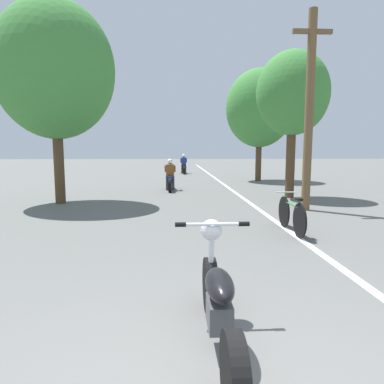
{
  "coord_description": "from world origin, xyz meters",
  "views": [
    {
      "loc": [
        -0.33,
        -1.78,
        1.75
      ],
      "look_at": [
        0.01,
        5.0,
        0.9
      ],
      "focal_mm": 32.0,
      "sensor_mm": 36.0,
      "label": 1
    }
  ],
  "objects_px": {
    "motorcycle_rider_lead": "(170,178)",
    "motorcycle_foreground": "(218,301)",
    "roadside_tree_left": "(54,70)",
    "bicycle_parked": "(291,215)",
    "utility_pole": "(309,109)",
    "motorcycle_rider_far": "(184,166)",
    "roadside_tree_right_far": "(260,108)",
    "roadside_tree_right_near": "(293,94)"
  },
  "relations": [
    {
      "from": "utility_pole",
      "to": "roadside_tree_left",
      "type": "relative_size",
      "value": 0.87
    },
    {
      "from": "roadside_tree_left",
      "to": "motorcycle_rider_lead",
      "type": "height_order",
      "value": "roadside_tree_left"
    },
    {
      "from": "motorcycle_rider_lead",
      "to": "roadside_tree_right_far",
      "type": "bearing_deg",
      "value": 40.63
    },
    {
      "from": "motorcycle_foreground",
      "to": "utility_pole",
      "type": "bearing_deg",
      "value": 63.26
    },
    {
      "from": "roadside_tree_right_far",
      "to": "roadside_tree_right_near",
      "type": "bearing_deg",
      "value": -94.09
    },
    {
      "from": "roadside_tree_right_near",
      "to": "motorcycle_rider_lead",
      "type": "height_order",
      "value": "roadside_tree_right_near"
    },
    {
      "from": "utility_pole",
      "to": "motorcycle_rider_lead",
      "type": "bearing_deg",
      "value": 128.35
    },
    {
      "from": "bicycle_parked",
      "to": "roadside_tree_right_far",
      "type": "bearing_deg",
      "value": 79.54
    },
    {
      "from": "motorcycle_rider_lead",
      "to": "bicycle_parked",
      "type": "distance_m",
      "value": 8.1
    },
    {
      "from": "utility_pole",
      "to": "roadside_tree_right_far",
      "type": "bearing_deg",
      "value": 84.65
    },
    {
      "from": "roadside_tree_right_far",
      "to": "motorcycle_rider_far",
      "type": "xyz_separation_m",
      "value": [
        -3.99,
        5.91,
        -3.42
      ]
    },
    {
      "from": "motorcycle_rider_lead",
      "to": "motorcycle_rider_far",
      "type": "distance_m",
      "value": 10.1
    },
    {
      "from": "utility_pole",
      "to": "motorcycle_rider_far",
      "type": "bearing_deg",
      "value": 101.71
    },
    {
      "from": "utility_pole",
      "to": "motorcycle_rider_lead",
      "type": "relative_size",
      "value": 2.62
    },
    {
      "from": "roadside_tree_right_near",
      "to": "motorcycle_foreground",
      "type": "height_order",
      "value": "roadside_tree_right_near"
    },
    {
      "from": "utility_pole",
      "to": "roadside_tree_left",
      "type": "bearing_deg",
      "value": 167.83
    },
    {
      "from": "roadside_tree_left",
      "to": "motorcycle_rider_far",
      "type": "xyz_separation_m",
      "value": [
        4.38,
        13.48,
        -3.66
      ]
    },
    {
      "from": "utility_pole",
      "to": "motorcycle_foreground",
      "type": "distance_m",
      "value": 7.95
    },
    {
      "from": "motorcycle_rider_lead",
      "to": "motorcycle_rider_far",
      "type": "xyz_separation_m",
      "value": [
        0.85,
        10.07,
        0.02
      ]
    },
    {
      "from": "motorcycle_rider_lead",
      "to": "roadside_tree_right_near",
      "type": "bearing_deg",
      "value": -29.69
    },
    {
      "from": "utility_pole",
      "to": "bicycle_parked",
      "type": "distance_m",
      "value": 3.84
    },
    {
      "from": "roadside_tree_right_far",
      "to": "motorcycle_foreground",
      "type": "distance_m",
      "value": 16.88
    },
    {
      "from": "roadside_tree_left",
      "to": "utility_pole",
      "type": "bearing_deg",
      "value": -12.17
    },
    {
      "from": "utility_pole",
      "to": "roadside_tree_right_near",
      "type": "relative_size",
      "value": 1.07
    },
    {
      "from": "roadside_tree_right_near",
      "to": "roadside_tree_right_far",
      "type": "distance_m",
      "value": 6.66
    },
    {
      "from": "utility_pole",
      "to": "roadside_tree_left",
      "type": "distance_m",
      "value": 7.79
    },
    {
      "from": "roadside_tree_right_near",
      "to": "roadside_tree_left",
      "type": "relative_size",
      "value": 0.82
    },
    {
      "from": "motorcycle_rider_lead",
      "to": "bicycle_parked",
      "type": "bearing_deg",
      "value": -70.8
    },
    {
      "from": "roadside_tree_left",
      "to": "bicycle_parked",
      "type": "height_order",
      "value": "roadside_tree_left"
    },
    {
      "from": "utility_pole",
      "to": "motorcycle_rider_far",
      "type": "xyz_separation_m",
      "value": [
        -3.13,
        15.1,
        -2.33
      ]
    },
    {
      "from": "roadside_tree_right_near",
      "to": "motorcycle_rider_lead",
      "type": "distance_m",
      "value": 5.94
    },
    {
      "from": "motorcycle_rider_far",
      "to": "bicycle_parked",
      "type": "height_order",
      "value": "motorcycle_rider_far"
    },
    {
      "from": "roadside_tree_left",
      "to": "bicycle_parked",
      "type": "relative_size",
      "value": 3.8
    },
    {
      "from": "motorcycle_foreground",
      "to": "bicycle_parked",
      "type": "distance_m",
      "value": 4.64
    },
    {
      "from": "utility_pole",
      "to": "motorcycle_rider_lead",
      "type": "height_order",
      "value": "utility_pole"
    },
    {
      "from": "utility_pole",
      "to": "roadside_tree_right_far",
      "type": "xyz_separation_m",
      "value": [
        0.86,
        9.18,
        1.1
      ]
    },
    {
      "from": "motorcycle_rider_far",
      "to": "bicycle_parked",
      "type": "relative_size",
      "value": 1.22
    },
    {
      "from": "roadside_tree_left",
      "to": "motorcycle_rider_far",
      "type": "distance_m",
      "value": 14.64
    },
    {
      "from": "motorcycle_rider_lead",
      "to": "motorcycle_foreground",
      "type": "bearing_deg",
      "value": -87.21
    },
    {
      "from": "motorcycle_rider_lead",
      "to": "motorcycle_rider_far",
      "type": "height_order",
      "value": "motorcycle_rider_far"
    },
    {
      "from": "utility_pole",
      "to": "roadside_tree_left",
      "type": "xyz_separation_m",
      "value": [
        -7.51,
        1.62,
        1.33
      ]
    },
    {
      "from": "roadside_tree_right_near",
      "to": "roadside_tree_left",
      "type": "height_order",
      "value": "roadside_tree_left"
    }
  ]
}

